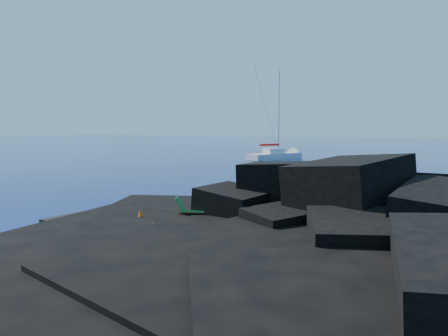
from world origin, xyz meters
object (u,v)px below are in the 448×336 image
object	(u,v)px
deck_chair	(196,207)
marker_cone	(140,216)
sailboat	(276,159)
sunbather	(145,224)

from	to	relation	value
deck_chair	marker_cone	size ratio (longest dim) A/B	2.80
sailboat	deck_chair	world-z (taller)	sailboat
sunbather	marker_cone	xyz separation A→B (m)	(-0.88, 0.72, 0.14)
deck_chair	sunbather	world-z (taller)	deck_chair
deck_chair	marker_cone	bearing A→B (deg)	-161.96
sailboat	deck_chair	bearing A→B (deg)	-51.25
sailboat	deck_chair	xyz separation A→B (m)	(13.61, -43.91, 0.95)
deck_chair	marker_cone	world-z (taller)	deck_chair
sunbather	deck_chair	bearing A→B (deg)	74.54
deck_chair	sunbather	size ratio (longest dim) A/B	1.01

